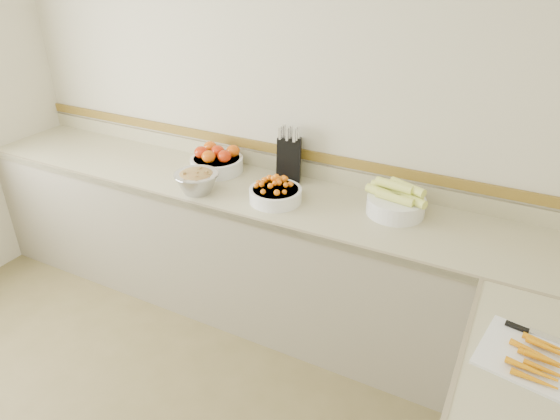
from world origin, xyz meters
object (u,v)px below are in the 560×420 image
at_px(knife_block, 289,158).
at_px(tomato_bowl, 217,161).
at_px(corn_bowl, 396,202).
at_px(cherry_tomato_bowl, 275,193).
at_px(rhubarb_bowl, 197,180).
at_px(cutting_board, 539,360).

xyz_separation_m(knife_block, tomato_bowl, (-0.48, -0.09, -0.07)).
bearing_deg(corn_bowl, cherry_tomato_bowl, -165.07).
height_order(corn_bowl, rhubarb_bowl, corn_bowl).
xyz_separation_m(knife_block, cherry_tomato_bowl, (0.06, -0.30, -0.09)).
xyz_separation_m(tomato_bowl, cutting_board, (1.96, -0.89, -0.05)).
bearing_deg(knife_block, tomato_bowl, -168.73).
distance_m(tomato_bowl, corn_bowl, 1.19).
xyz_separation_m(tomato_bowl, corn_bowl, (1.19, -0.03, 0.00)).
bearing_deg(rhubarb_bowl, cherry_tomato_bowl, 13.21).
relative_size(knife_block, corn_bowl, 1.00).
distance_m(tomato_bowl, cutting_board, 2.15).
bearing_deg(corn_bowl, rhubarb_bowl, -165.79).
height_order(corn_bowl, cutting_board, corn_bowl).
relative_size(tomato_bowl, cherry_tomato_bowl, 1.12).
height_order(tomato_bowl, cutting_board, tomato_bowl).
xyz_separation_m(corn_bowl, rhubarb_bowl, (-1.12, -0.28, 0.01)).
distance_m(knife_block, cutting_board, 1.78).
relative_size(rhubarb_bowl, cutting_board, 0.60).
bearing_deg(knife_block, corn_bowl, -10.01).
relative_size(corn_bowl, rhubarb_bowl, 1.33).
distance_m(knife_block, cherry_tomato_bowl, 0.32).
distance_m(knife_block, corn_bowl, 0.73).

